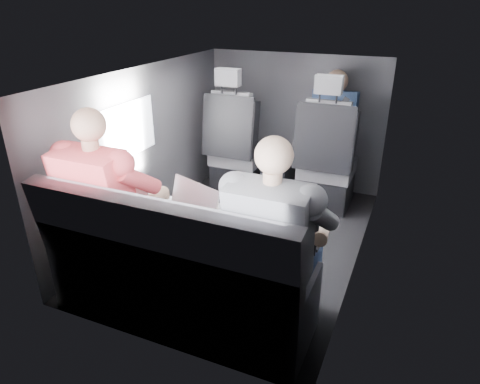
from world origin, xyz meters
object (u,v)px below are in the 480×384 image
at_px(water_bottle, 281,156).
at_px(passenger_rear_left, 113,205).
at_px(front_seat_left, 236,155).
at_px(rear_bench, 178,278).
at_px(laptop_white, 135,198).
at_px(laptop_silver, 203,209).
at_px(soda_cup, 276,158).
at_px(passenger_front_right, 333,124).
at_px(center_console, 280,179).
at_px(passenger_rear_right, 277,242).
at_px(front_seat_right, 326,168).
at_px(laptop_black, 290,231).

bearing_deg(water_bottle, passenger_rear_left, -106.29).
xyz_separation_m(front_seat_left, rear_bench, (0.45, -1.90, -0.09)).
bearing_deg(laptop_white, front_seat_left, 89.90).
height_order(laptop_silver, passenger_rear_left, passenger_rear_left).
relative_size(soda_cup, laptop_white, 0.63).
bearing_deg(soda_cup, water_bottle, 54.59).
bearing_deg(passenger_front_right, center_console, -153.13).
bearing_deg(center_console, passenger_rear_right, -72.61).
xyz_separation_m(front_seat_right, soda_cup, (-0.46, -0.07, 0.06)).
height_order(laptop_white, passenger_rear_right, passenger_rear_right).
bearing_deg(laptop_black, soda_cup, 111.36).
distance_m(soda_cup, laptop_white, 1.65).
bearing_deg(passenger_rear_right, laptop_black, 79.66).
bearing_deg(soda_cup, front_seat_right, 8.25).
bearing_deg(passenger_rear_left, front_seat_right, 62.24).
bearing_deg(front_seat_left, passenger_front_right, 16.33).
distance_m(center_console, laptop_white, 1.80).
bearing_deg(soda_cup, laptop_black, -68.64).
distance_m(front_seat_right, soda_cup, 0.47).
relative_size(laptop_white, laptop_silver, 0.78).
xyz_separation_m(front_seat_right, passenger_rear_right, (0.13, -1.81, 0.24)).
bearing_deg(laptop_white, passenger_front_right, 65.08).
bearing_deg(soda_cup, passenger_rear_right, -71.19).
height_order(soda_cup, water_bottle, soda_cup).
bearing_deg(front_seat_right, passenger_rear_right, -85.93).
height_order(soda_cup, passenger_front_right, passenger_front_right).
bearing_deg(laptop_silver, laptop_white, -176.57).
bearing_deg(passenger_rear_left, front_seat_left, 88.37).
xyz_separation_m(rear_bench, passenger_rear_right, (0.58, 0.09, 0.33)).
bearing_deg(front_seat_left, passenger_rear_right, -60.35).
bearing_deg(soda_cup, passenger_front_right, 36.18).
xyz_separation_m(center_console, soda_cup, (-0.01, -0.11, 0.26)).
relative_size(soda_cup, passenger_rear_left, 0.18).
xyz_separation_m(front_seat_right, center_console, (-0.45, 0.04, -0.20)).
relative_size(rear_bench, passenger_front_right, 1.96).
height_order(laptop_white, passenger_rear_left, passenger_rear_left).
bearing_deg(water_bottle, rear_bench, -90.67).
xyz_separation_m(front_seat_left, laptop_white, (-0.00, -1.64, 0.24)).
relative_size(front_seat_right, water_bottle, 8.95).
xyz_separation_m(front_seat_left, laptop_silver, (0.48, -1.61, 0.24)).
bearing_deg(passenger_rear_left, passenger_rear_right, 0.02).
xyz_separation_m(water_bottle, laptop_white, (-0.48, -1.63, 0.17)).
bearing_deg(water_bottle, passenger_front_right, 33.86).
xyz_separation_m(rear_bench, passenger_rear_left, (-0.50, 0.09, 0.35)).
height_order(front_seat_left, passenger_rear_right, front_seat_left).
distance_m(soda_cup, laptop_silver, 1.56).
xyz_separation_m(rear_bench, water_bottle, (0.02, 1.89, 0.16)).
relative_size(front_seat_right, laptop_silver, 2.69).
bearing_deg(laptop_white, laptop_silver, 3.43).
relative_size(front_seat_left, laptop_silver, 2.69).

